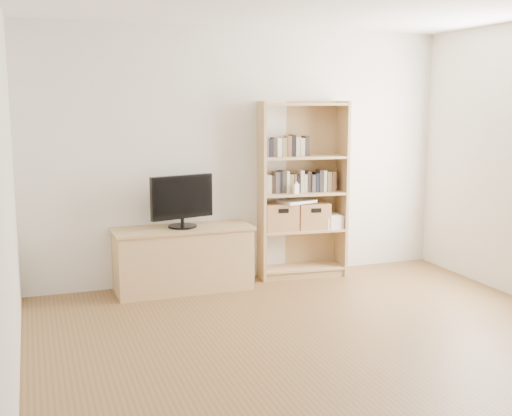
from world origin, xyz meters
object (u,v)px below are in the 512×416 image
tv_stand (183,260)px  baby_monitor (296,189)px  bookshelf (302,190)px  television (182,201)px  basket_left (280,216)px  laptop (296,201)px  basket_right (312,215)px

tv_stand → baby_monitor: baby_monitor is taller
bookshelf → television: 1.33m
television → baby_monitor: television is taller
baby_monitor → basket_left: 0.35m
tv_stand → baby_monitor: bearing=-1.2°
tv_stand → laptop: (1.25, 0.07, 0.51)m
bookshelf → laptop: size_ratio=5.20×
tv_stand → basket_right: bearing=2.0°
tv_stand → television: size_ratio=2.02×
bookshelf → basket_right: bookshelf is taller
baby_monitor → basket_left: size_ratio=0.30×
tv_stand → basket_left: 1.14m
basket_left → laptop: 0.24m
tv_stand → bookshelf: bookshelf is taller
tv_stand → basket_right: 1.48m
basket_left → basket_right: (0.36, -0.03, -0.01)m
television → basket_left: bearing=-9.2°
bookshelf → baby_monitor: 0.15m
basket_right → basket_left: bearing=-178.0°
television → laptop: bearing=-11.3°
bookshelf → tv_stand: bearing=-171.1°
bookshelf → baby_monitor: bookshelf is taller
basket_left → laptop: (0.18, -0.03, 0.16)m
bookshelf → basket_left: 0.37m
baby_monitor → laptop: baby_monitor is taller
laptop → bookshelf: bearing=-6.2°
bookshelf → television: bookshelf is taller
basket_left → tv_stand: bearing=-168.7°
television → basket_right: 1.46m
tv_stand → television: (0.00, 0.00, 0.59)m
tv_stand → basket_left: (1.07, 0.10, 0.36)m
television → basket_right: television is taller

